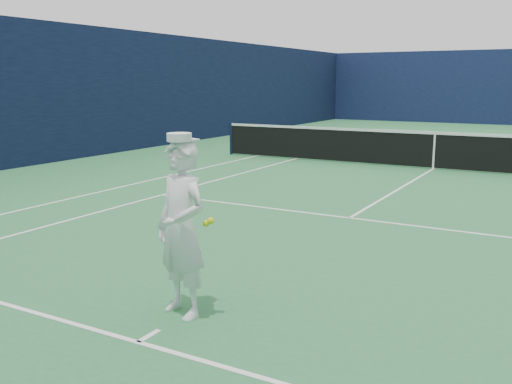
# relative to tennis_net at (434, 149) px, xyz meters

# --- Properties ---
(ground) EXTENTS (80.00, 80.00, 0.00)m
(ground) POSITION_rel_tennis_net_xyz_m (0.00, 0.00, -0.55)
(ground) COLOR #2A703C
(ground) RESTS_ON ground
(court_markings) EXTENTS (11.03, 23.83, 0.01)m
(court_markings) POSITION_rel_tennis_net_xyz_m (0.00, 0.00, -0.55)
(court_markings) COLOR white
(court_markings) RESTS_ON ground
(windscreen_fence) EXTENTS (20.12, 36.12, 4.00)m
(windscreen_fence) POSITION_rel_tennis_net_xyz_m (0.00, 0.00, 1.45)
(windscreen_fence) COLOR #10183B
(windscreen_fence) RESTS_ON ground
(tennis_net) EXTENTS (12.88, 0.09, 1.07)m
(tennis_net) POSITION_rel_tennis_net_xyz_m (0.00, 0.00, 0.00)
(tennis_net) COLOR #141E4C
(tennis_net) RESTS_ON ground
(tennis_player) EXTENTS (0.74, 0.65, 1.84)m
(tennis_player) POSITION_rel_tennis_net_xyz_m (-0.03, -11.15, 0.34)
(tennis_player) COLOR white
(tennis_player) RESTS_ON ground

